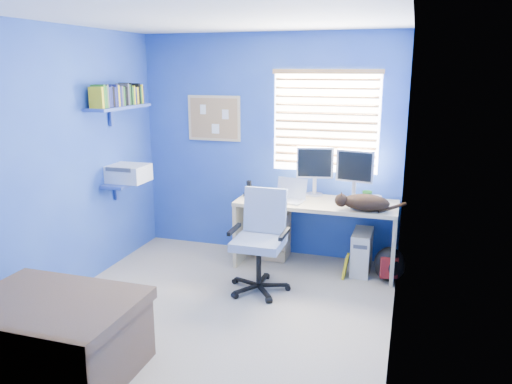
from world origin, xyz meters
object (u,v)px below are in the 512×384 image
(cat, at_px, (366,203))
(tower_pc, at_px, (362,252))
(office_chair, at_px, (260,254))
(desk, at_px, (316,234))
(laptop, at_px, (288,191))

(cat, xyz_separation_m, tower_pc, (-0.03, 0.21, -0.60))
(tower_pc, distance_m, office_chair, 1.17)
(desk, xyz_separation_m, tower_pc, (0.50, 0.01, -0.14))
(cat, bearing_deg, laptop, 164.57)
(cat, distance_m, tower_pc, 0.63)
(desk, relative_size, cat, 3.66)
(desk, height_order, cat, cat)
(laptop, bearing_deg, cat, 0.23)
(desk, height_order, tower_pc, desk)
(desk, relative_size, laptop, 5.11)
(tower_pc, bearing_deg, office_chair, -140.88)
(desk, distance_m, cat, 0.73)
(laptop, height_order, tower_pc, laptop)
(cat, xyz_separation_m, office_chair, (-0.94, -0.51, -0.46))
(tower_pc, height_order, office_chair, office_chair)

